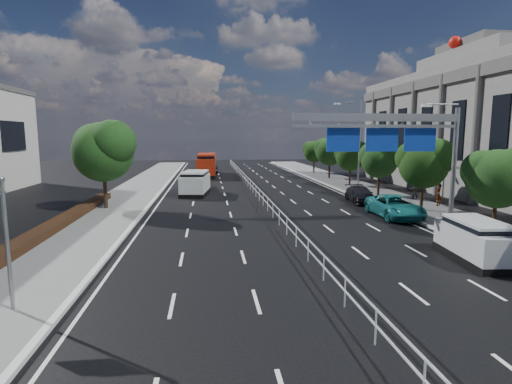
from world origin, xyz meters
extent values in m
plane|color=black|center=(0.00, 0.00, 0.00)|extent=(160.00, 160.00, 0.00)
cube|color=silver|center=(-9.00, 0.00, 0.07)|extent=(0.25, 140.00, 0.15)
cube|color=silver|center=(0.00, 22.50, 1.00)|extent=(0.05, 85.00, 0.05)
cube|color=silver|center=(0.00, 22.50, 0.55)|extent=(0.05, 85.00, 0.05)
cylinder|color=gray|center=(-10.50, 0.00, 2.10)|extent=(0.12, 0.12, 4.20)
sphere|color=gray|center=(-10.50, 0.00, 4.25)|extent=(0.18, 0.18, 0.18)
cylinder|color=gray|center=(10.60, 10.00, 3.60)|extent=(0.28, 0.28, 7.20)
cube|color=gray|center=(5.60, 10.00, 6.60)|extent=(10.20, 0.25, 0.45)
cube|color=gray|center=(5.60, 10.00, 6.10)|extent=(10.20, 0.18, 0.18)
cylinder|color=gray|center=(9.60, 10.00, 7.40)|extent=(2.00, 0.10, 0.10)
cube|color=silver|center=(8.60, 10.00, 7.30)|extent=(0.60, 0.25, 0.15)
cube|color=#0E309C|center=(8.40, 10.18, 5.30)|extent=(2.00, 0.08, 1.40)
cube|color=white|center=(8.40, 10.23, 5.30)|extent=(1.80, 0.02, 1.20)
cube|color=#0E309C|center=(6.00, 10.18, 5.30)|extent=(2.00, 0.08, 1.40)
cube|color=white|center=(6.00, 10.23, 5.30)|extent=(1.80, 0.02, 1.20)
cube|color=#0E309C|center=(3.60, 10.18, 5.30)|extent=(2.00, 0.08, 1.40)
cube|color=white|center=(3.60, 10.23, 5.30)|extent=(1.80, 0.02, 1.20)
cylinder|color=gray|center=(10.80, 26.00, 4.50)|extent=(0.16, 0.16, 9.00)
cylinder|color=gray|center=(9.60, 26.00, 8.80)|extent=(0.10, 2.40, 0.10)
cube|color=silver|center=(8.40, 26.00, 8.65)|extent=(0.60, 0.25, 0.15)
cube|color=slate|center=(24.00, 22.00, 6.00)|extent=(14.00, 36.00, 12.00)
cube|color=#4C4947|center=(16.90, 22.00, 10.60)|extent=(0.40, 36.00, 1.00)
sphere|color=#B2140C|center=(17.80, 22.00, 13.80)|extent=(1.10, 1.10, 1.10)
cylinder|color=black|center=(-12.00, 18.00, 1.75)|extent=(0.28, 0.28, 3.50)
sphere|color=#193611|center=(-12.00, 18.00, 4.34)|extent=(4.40, 4.40, 4.40)
sphere|color=#193611|center=(-11.12, 17.34, 5.04)|extent=(3.30, 3.30, 3.30)
sphere|color=#193611|center=(-12.77, 18.66, 4.90)|extent=(3.08, 3.08, 3.08)
cylinder|color=black|center=(11.20, 7.00, 1.30)|extent=(0.21, 0.21, 2.60)
sphere|color=#193611|center=(11.20, 7.00, 3.22)|extent=(3.20, 3.20, 3.20)
sphere|color=#193611|center=(10.64, 7.48, 3.64)|extent=(2.24, 2.24, 2.24)
cylinder|color=black|center=(11.20, 14.50, 1.40)|extent=(0.22, 0.22, 2.80)
sphere|color=#13330E|center=(11.20, 14.50, 3.47)|extent=(3.50, 3.50, 3.50)
sphere|color=#13330E|center=(11.90, 13.97, 4.03)|extent=(2.62, 2.62, 2.62)
sphere|color=#13330E|center=(10.59, 15.03, 3.92)|extent=(2.45, 2.45, 2.45)
cylinder|color=black|center=(11.20, 22.00, 1.35)|extent=(0.22, 0.22, 2.70)
sphere|color=#193611|center=(11.20, 22.00, 3.35)|extent=(3.30, 3.30, 3.30)
sphere|color=#193611|center=(11.86, 21.50, 3.89)|extent=(2.48, 2.48, 2.47)
sphere|color=#193611|center=(10.62, 22.50, 3.78)|extent=(2.31, 2.31, 2.31)
cylinder|color=black|center=(11.20, 29.50, 1.32)|extent=(0.21, 0.21, 2.65)
sphere|color=#13330E|center=(11.20, 29.50, 3.29)|extent=(3.20, 3.20, 3.20)
sphere|color=#13330E|center=(11.84, 29.02, 3.82)|extent=(2.40, 2.40, 2.40)
sphere|color=#13330E|center=(10.64, 29.98, 3.71)|extent=(2.24, 2.24, 2.24)
cylinder|color=black|center=(11.20, 37.00, 1.43)|extent=(0.23, 0.23, 2.85)
sphere|color=#193611|center=(11.20, 37.00, 3.53)|extent=(3.60, 3.60, 3.60)
sphere|color=#193611|center=(11.92, 36.46, 4.10)|extent=(2.70, 2.70, 2.70)
sphere|color=#193611|center=(10.57, 37.54, 3.99)|extent=(2.52, 2.52, 2.52)
cylinder|color=black|center=(11.20, 44.50, 1.30)|extent=(0.21, 0.21, 2.60)
sphere|color=#13330E|center=(11.20, 44.50, 3.22)|extent=(3.10, 3.10, 3.10)
sphere|color=#13330E|center=(11.82, 44.03, 3.74)|extent=(2.32, 2.33, 2.32)
sphere|color=#13330E|center=(10.66, 44.97, 3.64)|extent=(2.17, 2.17, 2.17)
cube|color=black|center=(-5.54, 25.07, 0.18)|extent=(2.90, 5.40, 0.37)
cube|color=silver|center=(-5.54, 25.07, 1.07)|extent=(2.84, 5.30, 1.52)
cube|color=black|center=(-5.54, 25.07, 1.83)|extent=(2.48, 3.87, 0.67)
cube|color=silver|center=(-5.54, 25.07, 2.17)|extent=(2.60, 4.18, 0.13)
cylinder|color=black|center=(-6.67, 23.54, 0.38)|extent=(0.42, 0.79, 0.76)
cylinder|color=black|center=(-4.86, 23.30, 0.38)|extent=(0.42, 0.79, 0.76)
cylinder|color=black|center=(-6.23, 26.85, 0.38)|extent=(0.42, 0.79, 0.76)
cylinder|color=black|center=(-4.41, 26.60, 0.38)|extent=(0.42, 0.79, 0.76)
cube|color=black|center=(-4.47, 43.25, 0.15)|extent=(2.75, 10.38, 0.31)
cube|color=maroon|center=(-4.47, 43.25, 1.48)|extent=(2.70, 10.17, 2.09)
cube|color=black|center=(-4.47, 43.25, 2.53)|extent=(2.43, 7.34, 0.92)
cube|color=maroon|center=(-4.47, 43.25, 2.99)|extent=(2.54, 7.95, 0.18)
cylinder|color=black|center=(-5.58, 39.95, 0.32)|extent=(0.29, 0.64, 0.64)
cylinder|color=black|center=(-3.56, 39.89, 0.32)|extent=(0.29, 0.64, 0.64)
cylinder|color=black|center=(-5.38, 46.61, 0.32)|extent=(0.29, 0.64, 0.64)
cylinder|color=black|center=(-3.36, 46.55, 0.32)|extent=(0.29, 0.64, 0.64)
imported|color=#A8ABAF|center=(-5.20, 29.22, 0.72)|extent=(2.05, 4.37, 1.45)
imported|color=black|center=(-3.86, 47.23, 0.75)|extent=(2.02, 4.66, 1.49)
cube|color=black|center=(7.52, 3.31, 0.15)|extent=(2.32, 4.56, 0.30)
cube|color=#B8BBC0|center=(7.52, 3.31, 0.88)|extent=(2.27, 4.47, 1.24)
cube|color=black|center=(7.52, 3.31, 1.49)|extent=(2.00, 3.26, 0.55)
cube|color=#B8BBC0|center=(7.52, 3.31, 1.77)|extent=(2.10, 3.52, 0.11)
cylinder|color=black|center=(6.60, 1.98, 0.31)|extent=(0.33, 0.64, 0.62)
cylinder|color=black|center=(6.91, 4.80, 0.31)|extent=(0.33, 0.64, 0.62)
cylinder|color=black|center=(8.43, 4.64, 0.31)|extent=(0.33, 0.64, 0.62)
imported|color=#196F71|center=(8.30, 12.77, 0.75)|extent=(2.57, 5.42, 1.49)
imported|color=black|center=(8.30, 19.00, 0.65)|extent=(2.27, 4.67, 1.31)
imported|color=gray|center=(13.40, 15.96, 0.99)|extent=(0.74, 0.70, 1.70)
imported|color=gray|center=(13.40, 19.73, 0.93)|extent=(0.77, 0.60, 1.58)
camera|label=1|loc=(-4.36, -12.71, 5.54)|focal=28.00mm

